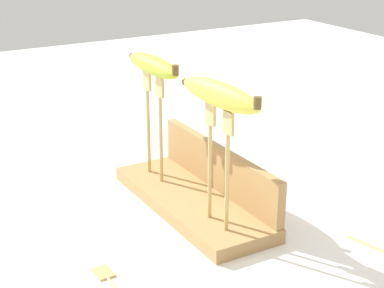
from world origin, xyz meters
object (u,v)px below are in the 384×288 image
object	(u,v)px
fork_stand_left	(154,117)
banana_raised_right	(220,95)
banana_raised_left	(153,65)
fork_stand_right	(219,156)
fork_fallen_far	(114,284)

from	to	relation	value
fork_stand_left	banana_raised_right	world-z (taller)	banana_raised_right
banana_raised_left	fork_stand_right	bearing A→B (deg)	0.00
fork_stand_right	fork_stand_left	bearing A→B (deg)	180.00
fork_stand_right	banana_raised_right	world-z (taller)	banana_raised_right
fork_stand_left	banana_raised_right	distance (m)	0.25
banana_raised_right	fork_fallen_far	xyz separation A→B (m)	(0.05, -0.21, -0.24)
fork_stand_left	fork_fallen_far	size ratio (longest dim) A/B	1.28
fork_stand_left	banana_raised_left	xyz separation A→B (m)	(-0.00, -0.00, 0.10)
banana_raised_left	banana_raised_right	distance (m)	0.23
banana_raised_left	banana_raised_right	xyz separation A→B (m)	(0.23, -0.00, 0.00)
banana_raised_left	banana_raised_right	size ratio (longest dim) A/B	0.95
fork_fallen_far	banana_raised_left	bearing A→B (deg)	142.94
banana_raised_left	fork_fallen_far	xyz separation A→B (m)	(0.27, -0.21, -0.24)
banana_raised_left	fork_fallen_far	bearing A→B (deg)	-37.06
fork_stand_left	fork_fallen_far	world-z (taller)	fork_stand_left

